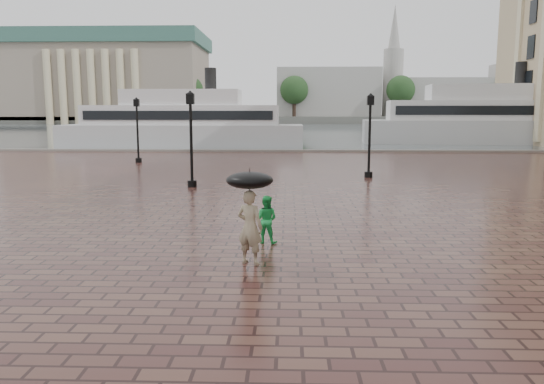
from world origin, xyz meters
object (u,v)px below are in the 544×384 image
(street_lamps, at_px, (226,133))
(child_pedestrian, at_px, (266,219))
(ferry_far, at_px, (487,120))
(adult_pedestrian, at_px, (250,227))
(ferry_near, at_px, (183,124))

(street_lamps, relative_size, child_pedestrian, 11.72)
(street_lamps, distance_m, child_pedestrian, 16.49)
(child_pedestrian, height_order, ferry_far, ferry_far)
(adult_pedestrian, relative_size, ferry_near, 0.08)
(street_lamps, bearing_deg, child_pedestrian, -79.40)
(ferry_near, distance_m, ferry_far, 33.15)
(street_lamps, distance_m, ferry_far, 38.80)
(street_lamps, bearing_deg, ferry_near, 107.40)
(ferry_far, bearing_deg, child_pedestrian, -110.84)
(ferry_near, height_order, ferry_far, ferry_far)
(street_lamps, xyz_separation_m, adult_pedestrian, (2.73, -18.16, -1.44))
(child_pedestrian, xyz_separation_m, ferry_far, (22.45, 45.39, 1.99))
(street_lamps, relative_size, ferry_far, 0.56)
(child_pedestrian, height_order, ferry_near, ferry_near)
(adult_pedestrian, height_order, ferry_far, ferry_far)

